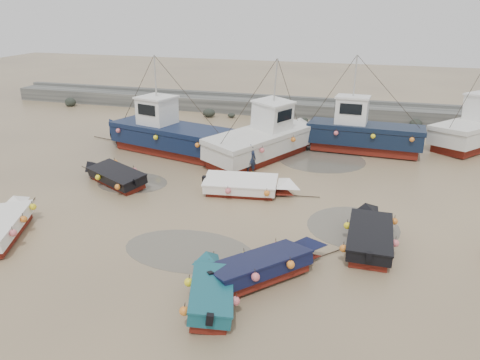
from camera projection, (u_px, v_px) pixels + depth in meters
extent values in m
plane|color=tan|center=(253.00, 229.00, 20.77)|extent=(120.00, 120.00, 0.00)
cube|color=slate|center=(320.00, 111.00, 40.22)|extent=(60.00, 2.20, 1.20)
cube|color=slate|center=(322.00, 99.00, 41.04)|extent=(60.00, 0.60, 0.25)
ellipsoid|color=black|center=(380.00, 127.00, 36.31)|extent=(0.84, 0.86, 0.51)
ellipsoid|color=black|center=(416.00, 124.00, 36.94)|extent=(0.98, 1.07, 0.72)
ellipsoid|color=black|center=(258.00, 113.00, 40.29)|extent=(0.99, 0.80, 0.58)
ellipsoid|color=black|center=(478.00, 132.00, 35.12)|extent=(0.54, 0.46, 0.30)
ellipsoid|color=black|center=(69.00, 104.00, 44.54)|extent=(0.65, 0.64, 0.43)
ellipsoid|color=black|center=(442.00, 129.00, 35.96)|extent=(0.61, 0.47, 0.46)
ellipsoid|color=black|center=(266.00, 116.00, 39.96)|extent=(0.61, 0.53, 0.32)
ellipsoid|color=black|center=(459.00, 128.00, 36.17)|extent=(0.67, 0.55, 0.43)
ellipsoid|color=black|center=(209.00, 113.00, 40.37)|extent=(1.09, 0.88, 0.72)
ellipsoid|color=black|center=(231.00, 115.00, 40.19)|extent=(0.65, 0.60, 0.37)
ellipsoid|color=black|center=(440.00, 129.00, 35.47)|extent=(0.88, 0.64, 0.62)
ellipsoid|color=black|center=(304.00, 120.00, 38.45)|extent=(0.64, 0.62, 0.48)
ellipsoid|color=black|center=(70.00, 102.00, 44.58)|extent=(1.10, 0.87, 0.86)
ellipsoid|color=black|center=(416.00, 126.00, 36.86)|extent=(0.55, 0.45, 0.29)
cylinder|color=#5C5649|center=(189.00, 250.00, 18.97)|extent=(5.44, 5.44, 0.01)
cylinder|color=#5C5649|center=(353.00, 226.00, 20.97)|extent=(4.09, 4.09, 0.01)
cylinder|color=#5C5649|center=(132.00, 183.00, 25.98)|extent=(3.98, 3.98, 0.01)
cylinder|color=#5C5649|center=(321.00, 160.00, 29.69)|extent=(5.51, 5.51, 0.01)
cube|color=maroon|center=(4.00, 235.00, 19.84)|extent=(2.61, 3.96, 0.30)
cube|color=white|center=(2.00, 228.00, 19.70)|extent=(2.92, 4.30, 0.45)
pyramid|color=white|center=(19.00, 196.00, 21.74)|extent=(1.65, 1.23, 0.90)
cube|color=brown|center=(1.00, 224.00, 19.65)|extent=(2.40, 3.59, 0.10)
cube|color=white|center=(1.00, 222.00, 19.61)|extent=(3.01, 4.40, 0.07)
cylinder|color=black|center=(29.00, 206.00, 22.96)|extent=(0.80, 1.86, 0.04)
sphere|color=orange|center=(15.00, 235.00, 18.86)|extent=(0.30, 0.30, 0.30)
sphere|color=orange|center=(25.00, 221.00, 20.05)|extent=(0.30, 0.30, 0.30)
sphere|color=orange|center=(35.00, 209.00, 21.24)|extent=(0.30, 0.30, 0.30)
cube|color=maroon|center=(260.00, 276.00, 16.93)|extent=(3.35, 3.53, 0.30)
cube|color=black|center=(260.00, 267.00, 16.80)|extent=(3.70, 3.88, 0.45)
pyramid|color=black|center=(308.00, 240.00, 17.73)|extent=(1.71, 1.62, 0.90)
cube|color=brown|center=(260.00, 263.00, 16.74)|extent=(3.06, 3.22, 0.10)
cube|color=black|center=(260.00, 261.00, 16.71)|extent=(3.81, 3.99, 0.07)
cube|color=black|center=(212.00, 279.00, 15.77)|extent=(0.28, 0.28, 0.35)
cylinder|color=black|center=(325.00, 255.00, 18.52)|extent=(1.35, 1.53, 0.04)
sphere|color=orange|center=(211.00, 264.00, 16.78)|extent=(0.30, 0.30, 0.30)
sphere|color=orange|center=(258.00, 283.00, 15.65)|extent=(0.30, 0.30, 0.30)
sphere|color=orange|center=(246.00, 253.00, 17.51)|extent=(0.30, 0.30, 0.30)
sphere|color=orange|center=(293.00, 271.00, 16.38)|extent=(0.30, 0.30, 0.30)
sphere|color=orange|center=(278.00, 243.00, 18.24)|extent=(0.30, 0.30, 0.30)
cube|color=maroon|center=(209.00, 304.00, 15.36)|extent=(1.88, 2.91, 0.30)
cube|color=#134E5A|center=(209.00, 295.00, 15.22)|extent=(2.13, 3.16, 0.45)
pyramid|color=#134E5A|center=(211.00, 254.00, 16.73)|extent=(1.48, 1.08, 0.90)
cube|color=brown|center=(209.00, 290.00, 15.16)|extent=(1.74, 2.64, 0.10)
cube|color=#134E5A|center=(209.00, 288.00, 15.13)|extent=(2.20, 3.24, 0.07)
cube|color=black|center=(207.00, 320.00, 13.75)|extent=(0.26, 0.24, 0.35)
cylinder|color=black|center=(213.00, 265.00, 17.83)|extent=(0.64, 1.92, 0.04)
sphere|color=orange|center=(181.00, 314.00, 14.10)|extent=(0.30, 0.30, 0.30)
sphere|color=orange|center=(233.00, 299.00, 14.84)|extent=(0.30, 0.30, 0.30)
sphere|color=orange|center=(186.00, 285.00, 15.53)|extent=(0.30, 0.30, 0.30)
sphere|color=orange|center=(233.00, 272.00, 16.27)|extent=(0.30, 0.30, 0.30)
cube|color=maroon|center=(118.00, 182.00, 25.68)|extent=(3.63, 2.71, 0.30)
cube|color=black|center=(118.00, 175.00, 25.55)|extent=(3.95, 3.02, 0.45)
pyramid|color=black|center=(96.00, 159.00, 26.82)|extent=(1.31, 1.62, 0.90)
cube|color=brown|center=(118.00, 173.00, 25.49)|extent=(3.30, 2.49, 0.10)
cube|color=black|center=(117.00, 171.00, 25.45)|extent=(4.05, 3.11, 0.07)
cube|color=black|center=(138.00, 182.00, 24.22)|extent=(0.26, 0.28, 0.35)
cylinder|color=black|center=(90.00, 170.00, 27.76)|extent=(1.79, 0.97, 0.04)
sphere|color=orange|center=(119.00, 185.00, 23.98)|extent=(0.30, 0.30, 0.30)
sphere|color=orange|center=(136.00, 172.00, 25.75)|extent=(0.30, 0.30, 0.30)
sphere|color=orange|center=(99.00, 175.00, 25.26)|extent=(0.30, 0.30, 0.30)
sphere|color=orange|center=(117.00, 164.00, 27.04)|extent=(0.30, 0.30, 0.30)
cube|color=maroon|center=(241.00, 191.00, 24.49)|extent=(3.60, 1.90, 0.30)
cube|color=white|center=(241.00, 184.00, 24.35)|extent=(3.89, 2.19, 0.45)
pyramid|color=white|center=(283.00, 178.00, 23.88)|extent=(0.94, 1.78, 0.90)
cube|color=brown|center=(241.00, 181.00, 24.30)|extent=(3.26, 1.77, 0.10)
cube|color=white|center=(241.00, 180.00, 24.26)|extent=(3.98, 2.27, 0.07)
cube|color=black|center=(205.00, 179.00, 24.56)|extent=(0.21, 0.24, 0.35)
cylinder|color=black|center=(300.00, 196.00, 24.09)|extent=(1.99, 0.31, 0.04)
sphere|color=orange|center=(217.00, 174.00, 25.42)|extent=(0.30, 0.30, 0.30)
sphere|color=orange|center=(228.00, 189.00, 23.49)|extent=(0.30, 0.30, 0.30)
sphere|color=orange|center=(252.00, 176.00, 25.14)|extent=(0.30, 0.30, 0.30)
sphere|color=orange|center=(267.00, 191.00, 23.22)|extent=(0.30, 0.30, 0.30)
cube|color=maroon|center=(369.00, 245.00, 19.07)|extent=(1.45, 3.55, 0.30)
cube|color=black|center=(370.00, 237.00, 18.93)|extent=(1.70, 3.81, 0.45)
pyramid|color=black|center=(372.00, 205.00, 20.78)|extent=(1.68, 0.73, 0.90)
cube|color=brown|center=(370.00, 233.00, 18.87)|extent=(1.36, 3.20, 0.10)
cube|color=black|center=(371.00, 231.00, 18.84)|extent=(1.77, 3.89, 0.07)
cube|color=black|center=(369.00, 257.00, 17.09)|extent=(0.22, 0.18, 0.35)
cylinder|color=black|center=(371.00, 215.00, 21.95)|extent=(0.06, 2.00, 0.04)
sphere|color=orange|center=(343.00, 249.00, 17.79)|extent=(0.30, 0.30, 0.30)
sphere|color=orange|center=(395.00, 243.00, 18.20)|extent=(0.30, 0.30, 0.30)
sphere|color=orange|center=(347.00, 226.00, 19.59)|extent=(0.30, 0.30, 0.30)
sphere|color=orange|center=(394.00, 222.00, 20.00)|extent=(0.30, 0.30, 0.30)
cube|color=maroon|center=(172.00, 149.00, 30.96)|extent=(7.91, 4.21, 0.55)
cube|color=#0F1B37|center=(171.00, 138.00, 30.69)|extent=(8.55, 4.76, 0.95)
pyramid|color=#0F1B37|center=(119.00, 119.00, 32.64)|extent=(2.08, 3.12, 1.40)
cube|color=brown|center=(171.00, 130.00, 30.51)|extent=(8.34, 4.61, 0.08)
cube|color=#0F1B37|center=(171.00, 128.00, 30.46)|extent=(8.74, 4.86, 0.30)
cube|color=white|center=(157.00, 112.00, 30.63)|extent=(2.43, 2.43, 1.70)
cube|color=white|center=(156.00, 98.00, 30.31)|extent=(2.63, 2.63, 0.12)
cube|color=black|center=(145.00, 106.00, 31.03)|extent=(0.47, 1.66, 0.68)
cylinder|color=#B7B7B2|center=(155.00, 77.00, 29.82)|extent=(0.10, 0.10, 2.60)
cylinder|color=black|center=(109.00, 140.00, 33.82)|extent=(2.92, 0.79, 0.05)
sphere|color=#DE656D|center=(197.00, 146.00, 27.78)|extent=(0.30, 0.30, 0.30)
sphere|color=#DE656D|center=(205.00, 131.00, 31.03)|extent=(0.30, 0.30, 0.30)
sphere|color=#DE656D|center=(156.00, 138.00, 29.32)|extent=(0.30, 0.30, 0.30)
sphere|color=#DE656D|center=(167.00, 124.00, 32.58)|extent=(0.30, 0.30, 0.30)
sphere|color=#DE656D|center=(118.00, 131.00, 30.86)|extent=(0.30, 0.30, 0.30)
cube|color=maroon|center=(259.00, 155.00, 29.64)|extent=(5.14, 7.43, 0.55)
cube|color=silver|center=(259.00, 144.00, 29.37)|extent=(5.73, 8.08, 0.95)
pyramid|color=silver|center=(300.00, 121.00, 32.14)|extent=(2.99, 2.43, 1.40)
cube|color=brown|center=(259.00, 136.00, 29.18)|extent=(5.56, 7.87, 0.08)
cube|color=silver|center=(259.00, 134.00, 29.13)|extent=(5.85, 8.26, 0.30)
cube|color=white|center=(270.00, 116.00, 29.51)|extent=(2.53, 2.60, 1.70)
cube|color=white|center=(270.00, 102.00, 29.18)|extent=(2.73, 2.81, 0.12)
cube|color=black|center=(280.00, 109.00, 30.12)|extent=(1.43, 0.73, 0.68)
cylinder|color=#B7B7B2|center=(271.00, 80.00, 28.69)|extent=(0.10, 0.10, 2.60)
cylinder|color=black|center=(309.00, 141.00, 33.56)|extent=(1.35, 2.72, 0.05)
sphere|color=#DE656D|center=(208.00, 145.00, 28.04)|extent=(0.30, 0.30, 0.30)
sphere|color=#DE656D|center=(261.00, 149.00, 27.28)|extent=(0.30, 0.30, 0.30)
sphere|color=#DE656D|center=(242.00, 135.00, 30.15)|extent=(0.30, 0.30, 0.30)
sphere|color=#DE656D|center=(292.00, 138.00, 29.39)|extent=(0.30, 0.30, 0.30)
sphere|color=#DE656D|center=(272.00, 126.00, 32.25)|extent=(0.30, 0.30, 0.30)
cube|color=maroon|center=(364.00, 148.00, 31.19)|extent=(6.86, 2.51, 0.55)
cube|color=black|center=(365.00, 137.00, 30.92)|extent=(7.37, 2.93, 0.95)
pyramid|color=black|center=(303.00, 122.00, 31.94)|extent=(1.53, 2.69, 1.40)
cube|color=brown|center=(366.00, 129.00, 30.74)|extent=(7.20, 2.81, 0.08)
cube|color=black|center=(366.00, 127.00, 30.69)|extent=(7.54, 2.98, 0.30)
cube|color=white|center=(352.00, 112.00, 30.64)|extent=(2.07, 1.92, 1.70)
cube|color=white|center=(353.00, 98.00, 30.31)|extent=(2.24, 2.08, 0.12)
cube|color=black|center=(336.00, 107.00, 30.86)|extent=(0.11, 1.57, 0.68)
cylinder|color=#B7B7B2|center=(355.00, 77.00, 29.82)|extent=(0.10, 0.10, 2.60)
cylinder|color=black|center=(286.00, 144.00, 32.90)|extent=(3.00, 0.17, 0.05)
sphere|color=#DE656D|center=(412.00, 142.00, 28.65)|extent=(0.30, 0.30, 0.30)
sphere|color=#DE656D|center=(394.00, 129.00, 31.54)|extent=(0.30, 0.30, 0.30)
sphere|color=#DE656D|center=(373.00, 138.00, 29.35)|extent=(0.30, 0.30, 0.30)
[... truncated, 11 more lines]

